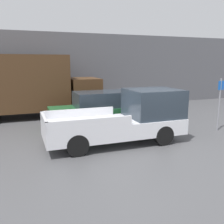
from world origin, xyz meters
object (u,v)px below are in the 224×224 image
at_px(pickup_truck, 128,118).
at_px(delivery_truck, 24,85).
at_px(car, 100,109).
at_px(newspaper_box, 91,99).
at_px(parking_sign, 219,102).

relative_size(pickup_truck, delivery_truck, 0.68).
height_order(car, newspaper_box, car).
bearing_deg(parking_sign, delivery_truck, 143.73).
height_order(delivery_truck, parking_sign, delivery_truck).
bearing_deg(pickup_truck, delivery_truck, 121.39).
distance_m(pickup_truck, car, 2.75).
xyz_separation_m(delivery_truck, newspaper_box, (4.37, 1.85, -1.30)).
relative_size(car, delivery_truck, 0.61).
height_order(pickup_truck, newspaper_box, pickup_truck).
distance_m(delivery_truck, newspaper_box, 4.92).
xyz_separation_m(pickup_truck, car, (-0.29, 2.73, -0.10)).
height_order(delivery_truck, newspaper_box, delivery_truck).
relative_size(car, parking_sign, 1.99).
bearing_deg(car, pickup_truck, -84.02).
bearing_deg(delivery_truck, pickup_truck, -58.61).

